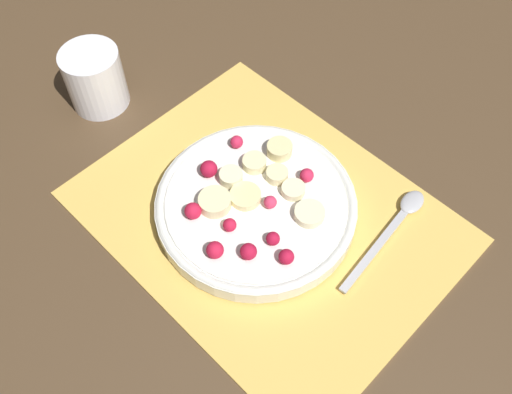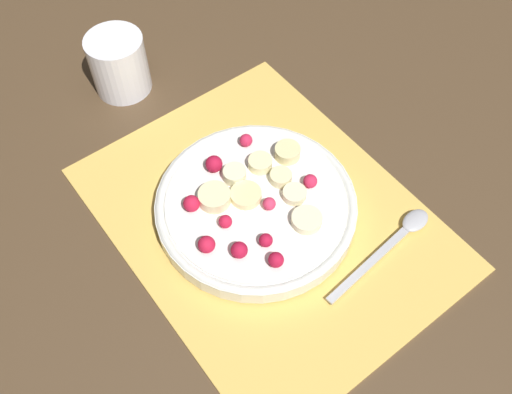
{
  "view_description": "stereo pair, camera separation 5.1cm",
  "coord_description": "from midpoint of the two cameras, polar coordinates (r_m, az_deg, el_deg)",
  "views": [
    {
      "loc": [
        0.25,
        -0.27,
        0.58
      ],
      "look_at": [
        -0.01,
        -0.01,
        0.04
      ],
      "focal_mm": 40.0,
      "sensor_mm": 36.0,
      "label": 1
    },
    {
      "loc": [
        0.28,
        -0.23,
        0.58
      ],
      "look_at": [
        -0.01,
        -0.01,
        0.04
      ],
      "focal_mm": 40.0,
      "sensor_mm": 36.0,
      "label": 2
    }
  ],
  "objects": [
    {
      "name": "fruit_bowl",
      "position": [
        0.66,
        2.15,
        -0.86
      ],
      "size": [
        0.24,
        0.24,
        0.04
      ],
      "color": "silver",
      "rests_on": "placemat"
    },
    {
      "name": "drinking_glass",
      "position": [
        0.8,
        -11.77,
        12.8
      ],
      "size": [
        0.08,
        0.08,
        0.08
      ],
      "color": "white",
      "rests_on": "ground_plane"
    },
    {
      "name": "placemat",
      "position": [
        0.68,
        3.15,
        -2.12
      ],
      "size": [
        0.42,
        0.32,
        0.01
      ],
      "color": "#E0B251",
      "rests_on": "ground_plane"
    },
    {
      "name": "ground_plane",
      "position": [
        0.68,
        3.14,
        -2.25
      ],
      "size": [
        3.0,
        3.0,
        0.0
      ],
      "primitive_type": "plane",
      "color": "#4C3823"
    },
    {
      "name": "spoon",
      "position": [
        0.68,
        16.05,
        -4.03
      ],
      "size": [
        0.03,
        0.17,
        0.01
      ],
      "rotation": [
        0.0,
        0.0,
        1.67
      ],
      "color": "#B2B2B7",
      "rests_on": "placemat"
    }
  ]
}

